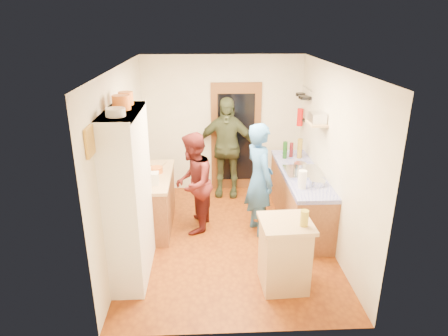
{
  "coord_description": "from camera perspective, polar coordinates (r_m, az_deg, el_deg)",
  "views": [
    {
      "loc": [
        -0.32,
        -5.41,
        3.2
      ],
      "look_at": [
        -0.06,
        0.15,
        1.11
      ],
      "focal_mm": 32.0,
      "sensor_mm": 36.0,
      "label": 1
    }
  ],
  "objects": [
    {
      "name": "radio",
      "position": [
        6.26,
        13.17,
        7.03
      ],
      "size": [
        0.23,
        0.3,
        0.15
      ],
      "primitive_type": "cube",
      "rotation": [
        0.0,
        0.0,
        0.02
      ],
      "color": "silver",
      "rests_on": "wall_shelf"
    },
    {
      "name": "pan_hang_c",
      "position": [
        7.48,
        10.86,
        10.29
      ],
      "size": [
        0.17,
        0.17,
        0.05
      ],
      "primitive_type": "cylinder",
      "color": "black",
      "rests_on": "pan_rail"
    },
    {
      "name": "orange_bowl",
      "position": [
        6.42,
        -9.65,
        -0.28
      ],
      "size": [
        0.24,
        0.24,
        0.09
      ],
      "primitive_type": "cylinder",
      "rotation": [
        0.0,
        0.0,
        -0.18
      ],
      "color": "orange",
      "rests_on": "left_counter_top"
    },
    {
      "name": "right_counter_top",
      "position": [
        6.53,
        10.97,
        -0.7
      ],
      "size": [
        0.62,
        2.22,
        0.06
      ],
      "primitive_type": "cube",
      "color": "#1A1BA6",
      "rests_on": "right_counter_base"
    },
    {
      "name": "ext_bracket",
      "position": [
        7.54,
        11.23,
        6.77
      ],
      "size": [
        0.06,
        0.1,
        0.04
      ],
      "primitive_type": "cube",
      "color": "black",
      "rests_on": "wall_right"
    },
    {
      "name": "pan_rail",
      "position": [
        7.25,
        11.8,
        11.04
      ],
      "size": [
        0.02,
        0.65,
        0.02
      ],
      "primitive_type": "cylinder",
      "rotation": [
        1.57,
        0.0,
        0.0
      ],
      "color": "silver",
      "rests_on": "wall_right"
    },
    {
      "name": "floor",
      "position": [
        6.3,
        0.63,
        -10.04
      ],
      "size": [
        3.0,
        4.0,
        0.02
      ],
      "primitive_type": "cube",
      "color": "#883F0D",
      "rests_on": "ground"
    },
    {
      "name": "orange_pot_b",
      "position": [
        5.12,
        -13.85,
        9.65
      ],
      "size": [
        0.18,
        0.18,
        0.16
      ],
      "primitive_type": "cylinder",
      "color": "orange",
      "rests_on": "hutch_top_shelf"
    },
    {
      "name": "chopping_board",
      "position": [
        6.8,
        -9.77,
        0.62
      ],
      "size": [
        0.35,
        0.3,
        0.02
      ],
      "primitive_type": "cube",
      "rotation": [
        0.0,
        0.0,
        -0.31
      ],
      "color": "tan",
      "rests_on": "left_counter_top"
    },
    {
      "name": "wall_front",
      "position": [
        3.91,
        2.39,
        -8.49
      ],
      "size": [
        3.0,
        0.02,
        2.6
      ],
      "primitive_type": "cube",
      "color": "beige",
      "rests_on": "ground"
    },
    {
      "name": "bottle_b",
      "position": [
        7.15,
        9.59,
        2.6
      ],
      "size": [
        0.07,
        0.07,
        0.26
      ],
      "primitive_type": "cylinder",
      "rotation": [
        0.0,
        0.0,
        0.07
      ],
      "color": "#591419",
      "rests_on": "right_counter_top"
    },
    {
      "name": "oil_jar",
      "position": [
        4.8,
        11.4,
        -7.04
      ],
      "size": [
        0.1,
        0.1,
        0.2
      ],
      "primitive_type": "cylinder",
      "rotation": [
        0.0,
        0.0,
        0.05
      ],
      "color": "#AD9E2D",
      "rests_on": "island_top"
    },
    {
      "name": "wall_right",
      "position": [
        6.02,
        15.19,
        1.45
      ],
      "size": [
        0.02,
        4.0,
        2.6
      ],
      "primitive_type": "cube",
      "color": "beige",
      "rests_on": "ground"
    },
    {
      "name": "pot_on_hob",
      "position": [
        6.41,
        10.78,
        0.16
      ],
      "size": [
        0.2,
        0.2,
        0.13
      ],
      "primitive_type": "cylinder",
      "color": "silver",
      "rests_on": "hob"
    },
    {
      "name": "paper_towel",
      "position": [
        5.83,
        11.13,
        -1.63
      ],
      "size": [
        0.14,
        0.14,
        0.27
      ],
      "primitive_type": "cylinder",
      "rotation": [
        0.0,
        0.0,
        -0.19
      ],
      "color": "white",
      "rests_on": "right_counter_top"
    },
    {
      "name": "wall_back",
      "position": [
        7.67,
        -0.18,
        6.24
      ],
      "size": [
        3.0,
        0.02,
        2.6
      ],
      "primitive_type": "cube",
      "color": "beige",
      "rests_on": "ground"
    },
    {
      "name": "bottle_a",
      "position": [
        7.04,
        8.71,
        2.56
      ],
      "size": [
        0.09,
        0.09,
        0.3
      ],
      "primitive_type": "cylinder",
      "rotation": [
        0.0,
        0.0,
        -0.17
      ],
      "color": "#143F14",
      "rests_on": "right_counter_top"
    },
    {
      "name": "hutch_top_shelf",
      "position": [
        4.83,
        -14.45,
        7.74
      ],
      "size": [
        0.4,
        1.14,
        0.04
      ],
      "primitive_type": "cube",
      "color": "white",
      "rests_on": "hutch_body"
    },
    {
      "name": "kettle",
      "position": [
        6.16,
        -11.17,
        -0.78
      ],
      "size": [
        0.2,
        0.2,
        0.2
      ],
      "primitive_type": "cylinder",
      "rotation": [
        0.0,
        0.0,
        -0.18
      ],
      "color": "white",
      "rests_on": "left_counter_top"
    },
    {
      "name": "pan_hang_a",
      "position": [
        7.09,
        11.59,
        9.78
      ],
      "size": [
        0.18,
        0.18,
        0.05
      ],
      "primitive_type": "cylinder",
      "color": "black",
      "rests_on": "pan_rail"
    },
    {
      "name": "island_top",
      "position": [
        4.91,
        8.88,
        -7.81
      ],
      "size": [
        0.65,
        0.65,
        0.05
      ],
      "primitive_type": "cube",
      "rotation": [
        0.0,
        0.0,
        0.05
      ],
      "color": "tan",
      "rests_on": "island_base"
    },
    {
      "name": "pan_hang_b",
      "position": [
        7.29,
        11.2,
        9.92
      ],
      "size": [
        0.16,
        0.16,
        0.05
      ],
      "primitive_type": "cylinder",
      "color": "black",
      "rests_on": "pan_rail"
    },
    {
      "name": "right_counter_base",
      "position": [
        6.71,
        10.72,
        -4.28
      ],
      "size": [
        0.6,
        2.2,
        0.84
      ],
      "primitive_type": "cube",
      "color": "brown",
      "rests_on": "ground"
    },
    {
      "name": "hob",
      "position": [
        6.45,
        11.16,
        -0.54
      ],
      "size": [
        0.55,
        0.58,
        0.04
      ],
      "primitive_type": "cube",
      "color": "silver",
      "rests_on": "right_counter_top"
    },
    {
      "name": "person_left",
      "position": [
        6.24,
        -4.09,
        -2.07
      ],
      "size": [
        0.73,
        0.87,
        1.61
      ],
      "primitive_type": "imported",
      "rotation": [
        0.0,
        0.0,
        -1.74
      ],
      "color": "#4D1717",
      "rests_on": "ground"
    },
    {
      "name": "door_glass",
      "position": [
        7.68,
        1.71,
        4.31
      ],
      "size": [
        0.7,
        0.02,
        1.7
      ],
      "primitive_type": "cube",
      "color": "black",
      "rests_on": "door_frame"
    },
    {
      "name": "cutting_board",
      "position": [
        4.94,
        8.17,
        -7.48
      ],
      "size": [
        0.36,
        0.3,
        0.02
      ],
      "primitive_type": "cube",
      "rotation": [
        0.0,
        0.0,
        0.05
      ],
      "color": "white",
      "rests_on": "island_top"
    },
    {
      "name": "wall_left",
      "position": [
        5.86,
        -14.23,
        1.01
      ],
      "size": [
        0.02,
        4.0,
        2.6
      ],
      "primitive_type": "cube",
      "color": "beige",
      "rests_on": "ground"
    },
    {
      "name": "hutch_body",
      "position": [
        5.16,
        -13.4,
        -4.01
      ],
      "size": [
        0.4,
        1.2,
        2.2
      ],
      "primitive_type": "cube",
      "color": "white",
      "rests_on": "ground"
    },
    {
      "name": "fire_extinguisher",
      "position": [
        7.52,
        10.81,
        7.14
      ],
      "size": [
        0.11,
        0.11,
        0.32
      ],
      "primitive_type": "cylinder",
      "color": "red",
      "rests_on": "wall_right"
    },
    {
      "name": "orange_pot_a",
      "position": [
        4.85,
        -14.46,
        9.07
      ],
      "size": [
        0.21,
        0.21,
        0.17
      ],
      "primitive_type": "cylinder",
      "color": "orange",
      "rests_on": "hutch_top_shelf"
    },
    {
      "name": "left_counter_base",
      "position": [
        6.55,
        -10.17,
        -4.85
      ],
      "size": [
        0.6,
        1.4,
        0.85
      ],
      "primitive_type": "cube",
      "color": "brown",
      "rests_on": "ground"
    },
    {
      "name": "plate_stack",
      "position": [
        4.53,
        -15.24,
        7.69
      ],
      "size": [
        0.22,
        0.22,
        0.09
      ],
      "primitive_type": "cylinder",
      "color": "white",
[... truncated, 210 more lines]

